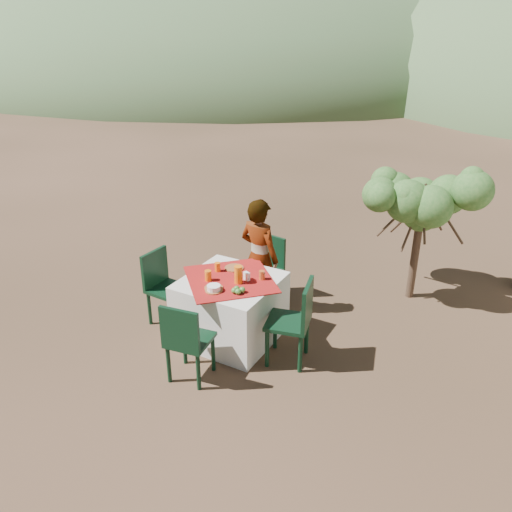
% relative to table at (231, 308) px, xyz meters
% --- Properties ---
extents(ground, '(160.00, 160.00, 0.00)m').
position_rel_table_xyz_m(ground, '(0.53, -0.31, -0.38)').
color(ground, '#312416').
rests_on(ground, ground).
extents(table, '(1.30, 1.30, 0.76)m').
position_rel_table_xyz_m(table, '(0.00, 0.00, 0.00)').
color(table, white).
rests_on(table, ground).
extents(chair_far, '(0.45, 0.45, 0.86)m').
position_rel_table_xyz_m(chair_far, '(-0.08, 1.05, 0.10)').
color(chair_far, black).
rests_on(chair_far, ground).
extents(chair_near, '(0.47, 0.47, 0.90)m').
position_rel_table_xyz_m(chair_near, '(0.04, -0.91, 0.12)').
color(chair_near, black).
rests_on(chair_near, ground).
extents(chair_left, '(0.44, 0.44, 0.91)m').
position_rel_table_xyz_m(chair_left, '(-0.91, -0.09, 0.13)').
color(chair_left, black).
rests_on(chair_left, ground).
extents(chair_right, '(0.53, 0.53, 0.96)m').
position_rel_table_xyz_m(chair_right, '(0.85, -0.07, 0.15)').
color(chair_right, black).
rests_on(chair_right, ground).
extents(person, '(0.60, 0.45, 1.50)m').
position_rel_table_xyz_m(person, '(-0.00, 0.69, 0.37)').
color(person, '#8C6651').
rests_on(person, ground).
extents(shrub_tree, '(1.37, 1.35, 1.61)m').
position_rel_table_xyz_m(shrub_tree, '(1.66, 2.06, 0.89)').
color(shrub_tree, '#493224').
rests_on(shrub_tree, ground).
extents(hill_near_left, '(40.00, 40.00, 16.00)m').
position_rel_table_xyz_m(hill_near_left, '(-17.47, 29.69, -0.38)').
color(hill_near_left, '#405731').
rests_on(hill_near_left, ground).
extents(hill_far_center, '(60.00, 60.00, 24.00)m').
position_rel_table_xyz_m(hill_far_center, '(-3.47, 51.69, -0.38)').
color(hill_far_center, slate).
rests_on(hill_far_center, ground).
extents(plate_far, '(0.22, 0.22, 0.01)m').
position_rel_table_xyz_m(plate_far, '(-0.10, 0.25, 0.39)').
color(plate_far, brown).
rests_on(plate_far, table).
extents(plate_near, '(0.20, 0.20, 0.01)m').
position_rel_table_xyz_m(plate_near, '(-0.04, -0.28, 0.39)').
color(plate_near, brown).
rests_on(plate_near, table).
extents(glass_far, '(0.07, 0.07, 0.11)m').
position_rel_table_xyz_m(glass_far, '(-0.23, 0.10, 0.44)').
color(glass_far, orange).
rests_on(glass_far, table).
extents(glass_near, '(0.07, 0.07, 0.12)m').
position_rel_table_xyz_m(glass_near, '(-0.19, -0.15, 0.44)').
color(glass_near, orange).
rests_on(glass_near, table).
extents(juice_pitcher, '(0.09, 0.09, 0.20)m').
position_rel_table_xyz_m(juice_pitcher, '(0.13, -0.04, 0.48)').
color(juice_pitcher, orange).
rests_on(juice_pitcher, table).
extents(bowl_plate, '(0.19, 0.19, 0.01)m').
position_rel_table_xyz_m(bowl_plate, '(-0.00, -0.32, 0.39)').
color(bowl_plate, brown).
rests_on(bowl_plate, table).
extents(white_bowl, '(0.15, 0.15, 0.05)m').
position_rel_table_xyz_m(white_bowl, '(-0.00, -0.32, 0.42)').
color(white_bowl, white).
rests_on(white_bowl, bowl_plate).
extents(jar_left, '(0.07, 0.07, 0.10)m').
position_rel_table_xyz_m(jar_left, '(0.32, 0.17, 0.43)').
color(jar_left, '#BE5521').
rests_on(jar_left, table).
extents(jar_right, '(0.05, 0.05, 0.08)m').
position_rel_table_xyz_m(jar_right, '(0.33, 0.17, 0.42)').
color(jar_right, '#BE5521').
rests_on(jar_right, table).
extents(napkin_holder, '(0.08, 0.07, 0.10)m').
position_rel_table_xyz_m(napkin_holder, '(0.18, 0.07, 0.43)').
color(napkin_holder, white).
rests_on(napkin_holder, table).
extents(fruit_cluster, '(0.13, 0.12, 0.07)m').
position_rel_table_xyz_m(fruit_cluster, '(0.25, -0.24, 0.41)').
color(fruit_cluster, '#468430').
rests_on(fruit_cluster, table).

